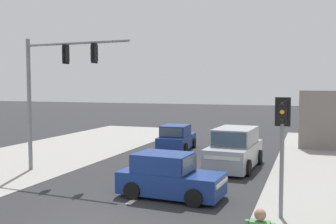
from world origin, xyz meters
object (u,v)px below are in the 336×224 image
(traffic_signal_mast, at_px, (52,80))
(hatchback_crossing_left, at_px, (177,138))
(pedestal_signal_right_kerb, at_px, (282,137))
(suv_oncoming_mid, at_px, (235,149))
(hatchback_receding_far, at_px, (169,177))

(traffic_signal_mast, distance_m, hatchback_crossing_left, 9.06)
(traffic_signal_mast, height_order, pedestal_signal_right_kerb, traffic_signal_mast)
(pedestal_signal_right_kerb, bearing_deg, traffic_signal_mast, 163.77)
(pedestal_signal_right_kerb, relative_size, hatchback_crossing_left, 0.96)
(traffic_signal_mast, relative_size, suv_oncoming_mid, 1.30)
(suv_oncoming_mid, bearing_deg, hatchback_receding_far, -103.11)
(traffic_signal_mast, bearing_deg, pedestal_signal_right_kerb, -16.23)
(traffic_signal_mast, bearing_deg, hatchback_receding_far, -17.08)
(hatchback_crossing_left, relative_size, suv_oncoming_mid, 0.80)
(hatchback_receding_far, height_order, suv_oncoming_mid, suv_oncoming_mid)
(hatchback_crossing_left, height_order, hatchback_receding_far, same)
(traffic_signal_mast, bearing_deg, hatchback_crossing_left, 67.13)
(suv_oncoming_mid, bearing_deg, traffic_signal_mast, -153.63)
(hatchback_receding_far, bearing_deg, pedestal_signal_right_kerb, -14.83)
(traffic_signal_mast, distance_m, pedestal_signal_right_kerb, 10.59)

